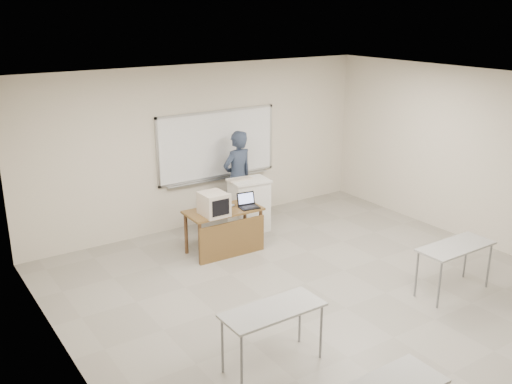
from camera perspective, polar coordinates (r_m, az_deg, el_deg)
floor at (r=8.12m, az=8.96°, el=-11.41°), size 7.00×8.00×0.01m
whiteboard at (r=10.75m, az=-3.89°, el=4.67°), size 2.48×0.10×1.31m
student_desks at (r=7.01m, az=16.83°, el=-10.78°), size 4.40×2.20×0.73m
instructor_desk at (r=9.48m, az=-2.93°, el=-3.26°), size 1.27×0.64×0.75m
podium at (r=10.45m, az=-0.69°, el=-1.33°), size 0.70×0.51×0.98m
crt_monitor at (r=9.21m, az=-4.25°, el=-1.19°), size 0.41×0.45×0.38m
laptop at (r=9.57m, az=-0.85°, el=-1.20°), size 0.32×0.29×0.23m
mouse at (r=9.62m, az=-2.42°, el=-1.34°), size 0.11×0.08×0.04m
keyboard at (r=10.28m, az=-1.65°, el=1.27°), size 0.47×0.16×0.03m
presenter at (r=10.73m, az=-1.85°, el=1.45°), size 0.72×0.53×1.80m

